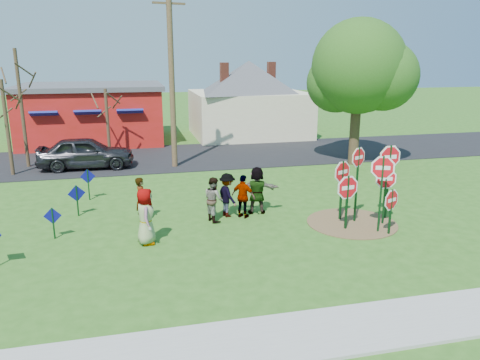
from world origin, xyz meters
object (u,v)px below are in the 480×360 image
Objects in this scene: person_a at (146,216)px; stop_sign_c at (382,176)px; suv at (86,153)px; utility_pole at (171,72)px; stop_sign_a at (347,191)px; leafy_tree at (361,72)px; person_b at (141,199)px; stop_sign_d at (389,163)px; stop_sign_b at (358,165)px.

stop_sign_c is at bearing -95.87° from person_a.
utility_pole is (4.57, -0.67, 4.09)m from suv.
stop_sign_a is 1.24m from stop_sign_c.
stop_sign_a is 10.94m from leafy_tree.
stop_sign_a reaches higher than suv.
stop_sign_d is at bearing -100.06° from person_b.
stop_sign_d is 0.31× the size of utility_pole.
utility_pole reaches higher than person_a.
stop_sign_a is at bearing -92.46° from person_a.
utility_pole is 1.22× the size of leafy_tree.
stop_sign_c is 1.52× the size of person_a.
stop_sign_c is at bearing -37.08° from stop_sign_a.
stop_sign_d is at bearing -23.84° from stop_sign_b.
person_b is at bearing -103.59° from utility_pole.
leafy_tree is at bearing 88.04° from stop_sign_c.
person_b is at bearing 150.52° from stop_sign_a.
stop_sign_b is 0.99× the size of stop_sign_d.
stop_sign_c is 8.40m from person_b.
suv is (-11.32, 10.62, -1.22)m from stop_sign_d.
stop_sign_b reaches higher than suv.
person_a is at bearing -165.40° from stop_sign_c.
stop_sign_a is 0.74× the size of stop_sign_c.
suv is (-10.06, 10.67, -1.22)m from stop_sign_b.
stop_sign_a is 2.14m from stop_sign_d.
stop_sign_b is 1.56× the size of person_a.
stop_sign_c is 1.71× the size of person_b.
person_b is 0.17× the size of utility_pole.
leafy_tree is at bearing -8.89° from utility_pole.
person_a is at bearing -142.91° from leafy_tree.
stop_sign_d reaches higher than person_a.
person_a is at bearing 156.21° from stop_sign_b.
stop_sign_d is 8.74m from person_a.
leafy_tree reaches higher than stop_sign_b.
suv is at bearing 151.75° from stop_sign_c.
leafy_tree is (4.91, 9.09, 3.60)m from stop_sign_a.
stop_sign_b is at bearing -61.24° from utility_pole.
stop_sign_a is 0.71× the size of stop_sign_d.
person_b is at bearing -150.52° from leafy_tree.
stop_sign_d is 1.58× the size of person_a.
stop_sign_d is at bearing -131.50° from suv.
stop_sign_c is (0.96, -0.50, 0.59)m from stop_sign_a.
stop_sign_b is at bearing 33.80° from stop_sign_a.
leafy_tree is at bearing 67.54° from stop_sign_d.
suv is 6.17m from utility_pole.
stop_sign_b is 1.75× the size of person_b.
stop_sign_d reaches higher than stop_sign_b.
stop_sign_c is 0.30× the size of utility_pole.
suv is at bearing 17.96° from person_b.
stop_sign_d is (1.91, 0.67, 0.72)m from stop_sign_a.
utility_pole reaches higher than person_b.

